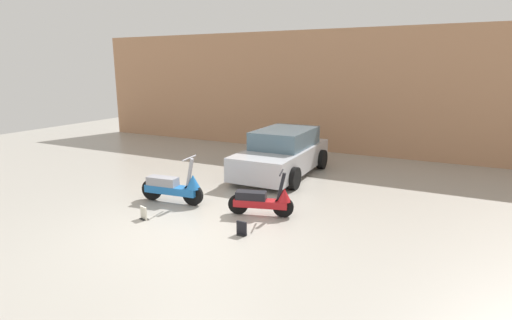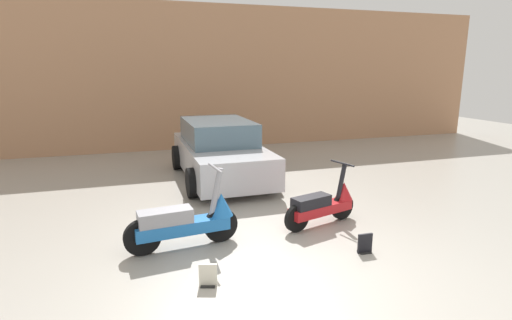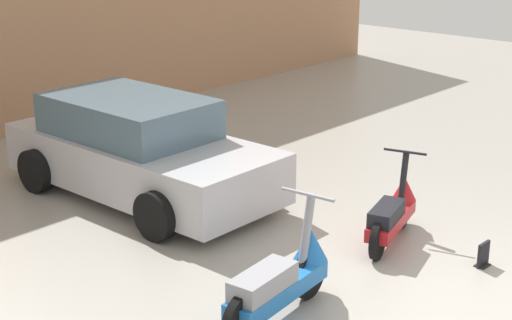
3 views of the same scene
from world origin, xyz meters
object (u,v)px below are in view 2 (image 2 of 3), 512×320
at_px(car_rear_left, 220,151).
at_px(placard_near_left_scooter, 208,276).
at_px(scooter_front_right, 324,204).
at_px(placard_near_right_scooter, 365,244).
at_px(scooter_front_left, 188,220).

relative_size(car_rear_left, placard_near_left_scooter, 14.29).
height_order(scooter_front_right, placard_near_left_scooter, scooter_front_right).
bearing_deg(scooter_front_right, placard_near_right_scooter, -102.08).
bearing_deg(car_rear_left, placard_near_left_scooter, -14.63).
height_order(scooter_front_left, placard_near_left_scooter, scooter_front_left).
distance_m(scooter_front_right, placard_near_right_scooter, 1.07).
bearing_deg(scooter_front_left, scooter_front_right, -1.40).
bearing_deg(placard_near_left_scooter, car_rear_left, 75.81).
xyz_separation_m(scooter_front_left, placard_near_right_scooter, (2.17, -0.87, -0.27)).
relative_size(scooter_front_left, placard_near_right_scooter, 5.89).
relative_size(placard_near_left_scooter, placard_near_right_scooter, 1.00).
xyz_separation_m(scooter_front_right, placard_near_left_scooter, (-2.04, -1.24, -0.22)).
bearing_deg(placard_near_left_scooter, scooter_front_right, 31.42).
bearing_deg(placard_near_right_scooter, scooter_front_right, 93.82).
distance_m(car_rear_left, placard_near_left_scooter, 4.57).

